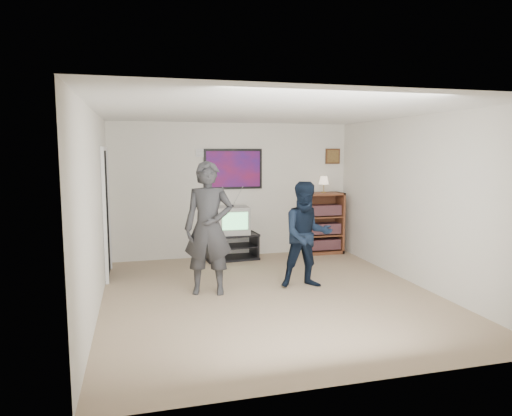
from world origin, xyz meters
name	(u,v)px	position (x,y,z in m)	size (l,w,h in m)	color
room_shell	(264,203)	(0.00, 0.35, 1.25)	(4.51, 5.00, 2.51)	#957E5E
media_stand	(231,246)	(-0.10, 2.23, 0.24)	(0.99, 0.60, 0.48)	black
crt_television	(232,220)	(-0.07, 2.23, 0.73)	(0.59, 0.50, 0.50)	#9B9A96
bookshelf	(324,223)	(1.75, 2.28, 0.59)	(0.72, 0.41, 1.18)	brown
table_lamp	(324,185)	(1.74, 2.28, 1.34)	(0.20, 0.20, 0.32)	#FFE2C1
person_tall	(209,228)	(-0.80, 0.32, 0.93)	(0.68, 0.44, 1.85)	#2D2D2F
person_short	(307,235)	(0.62, 0.25, 0.78)	(0.75, 0.59, 1.55)	black
controller_left	(205,204)	(-0.82, 0.50, 1.24)	(0.03, 0.12, 0.03)	white
controller_right	(303,211)	(0.65, 0.52, 1.09)	(0.03, 0.11, 0.03)	white
poster	(233,169)	(0.00, 2.48, 1.65)	(1.10, 0.03, 0.75)	black
air_vent	(204,153)	(-0.55, 2.48, 1.95)	(0.28, 0.02, 0.14)	white
small_picture	(333,156)	(2.00, 2.48, 1.88)	(0.30, 0.03, 0.30)	#493017
doorway	(106,214)	(-2.23, 1.60, 1.00)	(0.03, 0.85, 2.00)	black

